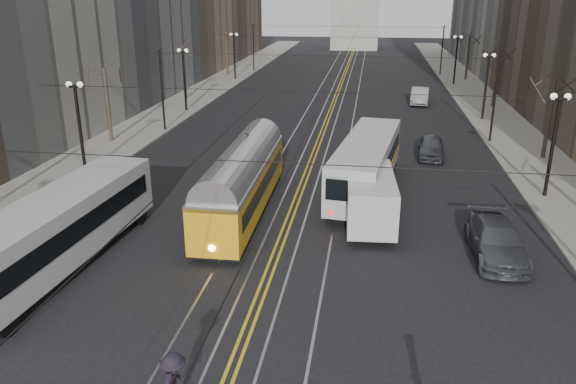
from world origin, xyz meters
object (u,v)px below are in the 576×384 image
(transit_bus, at_px, (59,233))
(sedan_parked, at_px, (496,240))
(streetcar, at_px, (243,187))
(cargo_van, at_px, (370,201))
(rear_bus, at_px, (366,166))
(sedan_grey, at_px, (431,147))
(sedan_silver, at_px, (420,96))

(transit_bus, height_order, sedan_parked, transit_bus)
(streetcar, relative_size, sedan_parked, 2.36)
(transit_bus, bearing_deg, cargo_van, 30.18)
(transit_bus, xyz_separation_m, streetcar, (6.20, 7.00, -0.08))
(transit_bus, relative_size, rear_bus, 1.04)
(transit_bus, height_order, sedan_grey, transit_bus)
(transit_bus, relative_size, streetcar, 0.99)
(rear_bus, xyz_separation_m, cargo_van, (0.27, -4.98, -0.24))
(transit_bus, height_order, rear_bus, rear_bus)
(streetcar, bearing_deg, sedan_grey, 48.19)
(sedan_parked, bearing_deg, cargo_van, 153.84)
(rear_bus, relative_size, sedan_parked, 2.25)
(sedan_silver, bearing_deg, transit_bus, -108.92)
(sedan_grey, relative_size, sedan_parked, 0.83)
(cargo_van, distance_m, sedan_parked, 6.12)
(transit_bus, height_order, streetcar, transit_bus)
(sedan_grey, bearing_deg, transit_bus, -126.00)
(streetcar, height_order, sedan_silver, streetcar)
(rear_bus, bearing_deg, sedan_grey, 68.41)
(sedan_silver, bearing_deg, cargo_van, -93.02)
(sedan_silver, bearing_deg, sedan_parked, -83.49)
(rear_bus, bearing_deg, sedan_parked, -45.22)
(transit_bus, bearing_deg, streetcar, 52.14)
(sedan_grey, bearing_deg, sedan_parked, -79.56)
(cargo_van, xyz_separation_m, sedan_silver, (4.70, 32.52, -0.48))
(rear_bus, bearing_deg, sedan_silver, 87.38)
(cargo_van, bearing_deg, sedan_parked, -29.11)
(rear_bus, height_order, cargo_van, rear_bus)
(sedan_grey, relative_size, sedan_silver, 0.88)
(rear_bus, distance_m, sedan_grey, 9.00)
(cargo_van, xyz_separation_m, sedan_parked, (5.50, -2.63, -0.53))
(cargo_van, height_order, sedan_silver, cargo_van)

